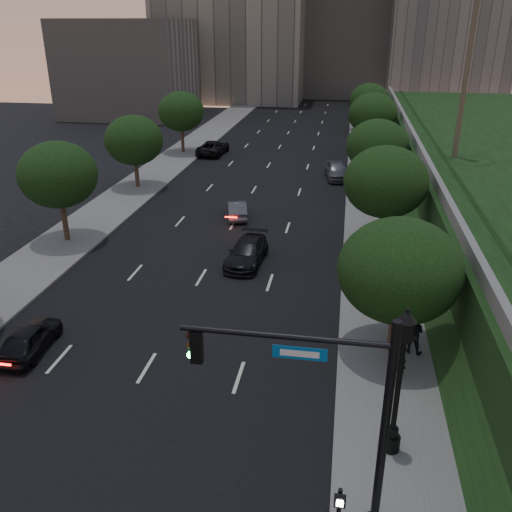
% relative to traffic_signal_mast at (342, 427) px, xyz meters
% --- Properties ---
extents(ground, '(160.00, 160.00, 0.00)m').
position_rel_traffic_signal_mast_xyz_m(ground, '(-8.16, 1.59, -3.67)').
color(ground, black).
rests_on(ground, ground).
extents(road_surface, '(16.00, 140.00, 0.02)m').
position_rel_traffic_signal_mast_xyz_m(road_surface, '(-8.16, 31.59, -3.66)').
color(road_surface, black).
rests_on(road_surface, ground).
extents(sidewalk_right, '(4.50, 140.00, 0.15)m').
position_rel_traffic_signal_mast_xyz_m(sidewalk_right, '(2.09, 31.59, -3.60)').
color(sidewalk_right, slate).
rests_on(sidewalk_right, ground).
extents(sidewalk_left, '(4.50, 140.00, 0.15)m').
position_rel_traffic_signal_mast_xyz_m(sidewalk_left, '(-18.41, 31.59, -3.60)').
color(sidewalk_left, slate).
rests_on(sidewalk_left, ground).
extents(parapet_wall, '(0.35, 90.00, 0.70)m').
position_rel_traffic_signal_mast_xyz_m(parapet_wall, '(5.34, 29.59, 0.68)').
color(parapet_wall, slate).
rests_on(parapet_wall, embankment).
extents(office_block_left, '(26.00, 20.00, 32.00)m').
position_rel_traffic_signal_mast_xyz_m(office_block_left, '(-22.16, 93.59, 12.33)').
color(office_block_left, gray).
rests_on(office_block_left, ground).
extents(office_block_mid, '(22.00, 18.00, 26.00)m').
position_rel_traffic_signal_mast_xyz_m(office_block_mid, '(-2.16, 103.59, 9.33)').
color(office_block_mid, gray).
rests_on(office_block_mid, ground).
extents(office_block_filler, '(18.00, 16.00, 14.00)m').
position_rel_traffic_signal_mast_xyz_m(office_block_filler, '(-34.16, 71.59, 3.33)').
color(office_block_filler, gray).
rests_on(office_block_filler, ground).
extents(tree_right_a, '(5.20, 5.20, 6.24)m').
position_rel_traffic_signal_mast_xyz_m(tree_right_a, '(2.14, 9.59, 0.35)').
color(tree_right_a, '#38281C').
rests_on(tree_right_a, ground).
extents(tree_right_b, '(5.20, 5.20, 6.74)m').
position_rel_traffic_signal_mast_xyz_m(tree_right_b, '(2.14, 21.59, 0.84)').
color(tree_right_b, '#38281C').
rests_on(tree_right_b, ground).
extents(tree_right_c, '(5.20, 5.20, 6.24)m').
position_rel_traffic_signal_mast_xyz_m(tree_right_c, '(2.14, 34.59, 0.35)').
color(tree_right_c, '#38281C').
rests_on(tree_right_c, ground).
extents(tree_right_d, '(5.20, 5.20, 6.74)m').
position_rel_traffic_signal_mast_xyz_m(tree_right_d, '(2.14, 48.59, 0.84)').
color(tree_right_d, '#38281C').
rests_on(tree_right_d, ground).
extents(tree_right_e, '(5.20, 5.20, 6.24)m').
position_rel_traffic_signal_mast_xyz_m(tree_right_e, '(2.14, 63.59, 0.35)').
color(tree_right_e, '#38281C').
rests_on(tree_right_e, ground).
extents(tree_left_b, '(5.00, 5.00, 6.71)m').
position_rel_traffic_signal_mast_xyz_m(tree_left_b, '(-18.46, 19.59, 0.90)').
color(tree_left_b, '#38281C').
rests_on(tree_left_b, ground).
extents(tree_left_c, '(5.00, 5.00, 6.34)m').
position_rel_traffic_signal_mast_xyz_m(tree_left_c, '(-18.46, 32.59, 0.53)').
color(tree_left_c, '#38281C').
rests_on(tree_left_c, ground).
extents(tree_left_d, '(5.00, 5.00, 6.71)m').
position_rel_traffic_signal_mast_xyz_m(tree_left_d, '(-18.46, 46.59, 0.90)').
color(tree_left_d, '#38281C').
rests_on(tree_left_d, ground).
extents(traffic_signal_mast, '(5.68, 0.56, 7.00)m').
position_rel_traffic_signal_mast_xyz_m(traffic_signal_mast, '(0.00, 0.00, 0.00)').
color(traffic_signal_mast, black).
rests_on(traffic_signal_mast, ground).
extents(street_lamp, '(0.64, 0.64, 5.62)m').
position_rel_traffic_signal_mast_xyz_m(street_lamp, '(1.77, 3.30, -1.04)').
color(street_lamp, black).
rests_on(street_lamp, ground).
extents(sedan_near_left, '(1.81, 4.02, 1.34)m').
position_rel_traffic_signal_mast_xyz_m(sedan_near_left, '(-13.71, 6.98, -3.00)').
color(sedan_near_left, black).
rests_on(sedan_near_left, ground).
extents(sedan_mid_left, '(2.28, 4.11, 1.28)m').
position_rel_traffic_signal_mast_xyz_m(sedan_mid_left, '(-8.19, 26.22, -3.03)').
color(sedan_mid_left, '#4D4E54').
rests_on(sedan_mid_left, ground).
extents(sedan_far_left, '(2.91, 5.72, 1.55)m').
position_rel_traffic_signal_mast_xyz_m(sedan_far_left, '(-14.97, 46.50, -2.90)').
color(sedan_far_left, black).
rests_on(sedan_far_left, ground).
extents(sedan_near_right, '(2.27, 4.99, 1.41)m').
position_rel_traffic_signal_mast_xyz_m(sedan_near_right, '(-5.95, 18.09, -2.97)').
color(sedan_near_right, black).
rests_on(sedan_near_right, ground).
extents(sedan_far_right, '(2.67, 5.09, 1.65)m').
position_rel_traffic_signal_mast_xyz_m(sedan_far_right, '(-1.16, 38.55, -2.85)').
color(sedan_far_right, '#585A60').
rests_on(sedan_far_right, ground).
extents(pedestrian_a, '(0.61, 0.44, 1.55)m').
position_rel_traffic_signal_mast_xyz_m(pedestrian_a, '(2.29, 7.47, -2.75)').
color(pedestrian_a, black).
rests_on(pedestrian_a, sidewalk_right).
extents(pedestrian_b, '(1.10, 0.97, 1.90)m').
position_rel_traffic_signal_mast_xyz_m(pedestrian_b, '(3.03, 9.56, -2.57)').
color(pedestrian_b, black).
rests_on(pedestrian_b, sidewalk_right).
extents(pedestrian_c, '(1.17, 0.75, 1.85)m').
position_rel_traffic_signal_mast_xyz_m(pedestrian_c, '(2.46, 12.98, -2.60)').
color(pedestrian_c, black).
rests_on(pedestrian_c, sidewalk_right).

